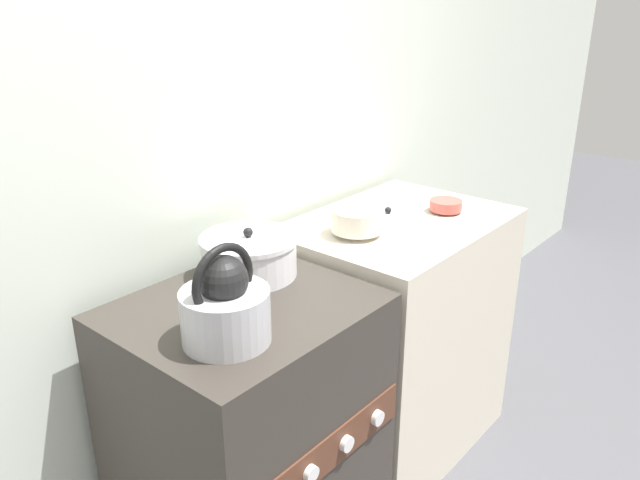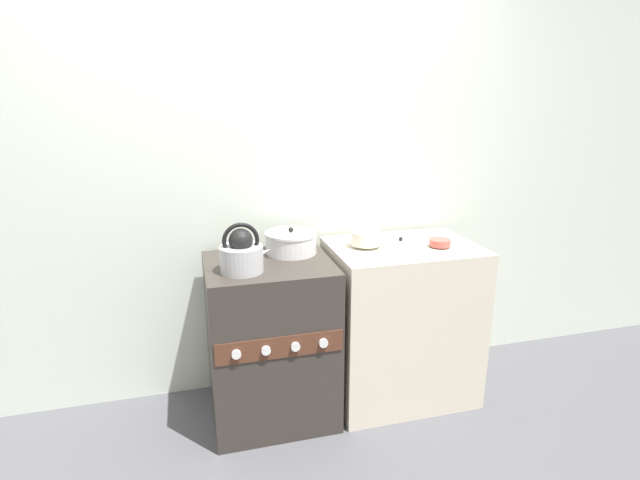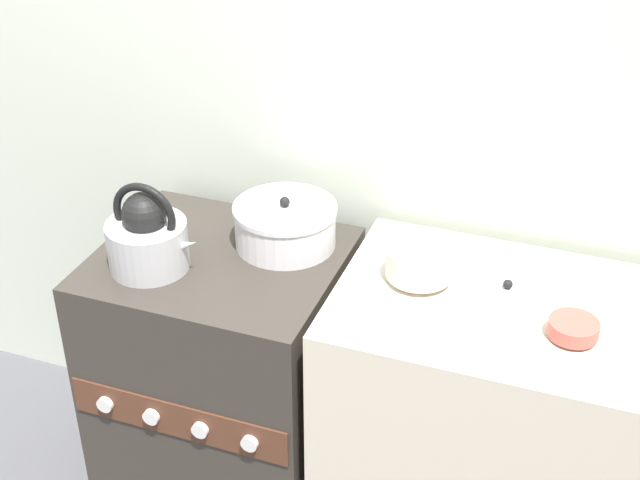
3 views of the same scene
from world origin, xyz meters
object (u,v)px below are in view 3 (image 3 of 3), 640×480
Objects in this scene: enamel_bowl at (419,263)px; loose_pot_lid at (507,290)px; stove at (226,384)px; small_ceramic_bowl at (573,328)px; kettle at (148,237)px; cooking_pot at (285,225)px.

enamel_bowl is 0.71× the size of loose_pot_lid.
stove is 1.05m from small_ceramic_bowl.
loose_pot_lid is at bearing 6.75° from enamel_bowl.
stove is at bearing 35.18° from kettle.
small_ceramic_bowl is (0.78, -0.19, -0.01)m from cooking_pot.
loose_pot_lid is (0.22, 0.03, -0.04)m from enamel_bowl.
stove is at bearing -175.30° from loose_pot_lid.
cooking_pot reaches higher than small_ceramic_bowl.
stove is at bearing 175.71° from small_ceramic_bowl.
kettle reaches higher than cooking_pot.
cooking_pot is at bearing 174.12° from loose_pot_lid.
cooking_pot is 0.80m from small_ceramic_bowl.
cooking_pot is (0.29, 0.22, -0.03)m from kettle.
stove is 5.33× the size of enamel_bowl.
loose_pot_lid is (0.61, -0.06, -0.03)m from cooking_pot.
kettle is at bearing -144.82° from stove.
kettle reaches higher than stove.
enamel_bowl is at bearing -12.67° from cooking_pot.
loose_pot_lid is (0.75, 0.06, 0.47)m from stove.
enamel_bowl is 0.22m from loose_pot_lid.
cooking_pot is 2.43× the size of small_ceramic_bowl.
cooking_pot is 0.40m from enamel_bowl.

